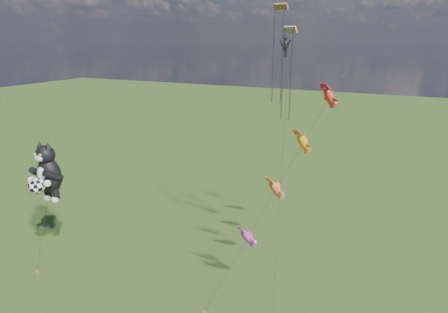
% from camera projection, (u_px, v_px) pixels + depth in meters
% --- Properties ---
extents(ground, '(300.00, 300.00, 0.00)m').
position_uv_depth(ground, '(69.00, 299.00, 32.69)').
color(ground, '#1A350D').
extents(cat_kite_rig, '(2.79, 4.16, 12.53)m').
position_uv_depth(cat_kite_rig, '(46.00, 173.00, 35.95)').
color(cat_kite_rig, brown).
rests_on(cat_kite_rig, ground).
extents(fish_windsock_rig, '(8.18, 13.83, 19.98)m').
position_uv_depth(fish_windsock_rig, '(289.00, 167.00, 32.32)').
color(fish_windsock_rig, brown).
rests_on(fish_windsock_rig, ground).
extents(parafoil_rig, '(5.29, 16.96, 24.30)m').
position_uv_depth(parafoil_rig, '(285.00, 55.00, 29.62)').
color(parafoil_rig, brown).
rests_on(parafoil_rig, ground).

